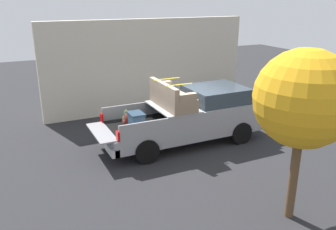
# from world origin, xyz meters

# --- Properties ---
(ground_plane) EXTENTS (40.00, 40.00, 0.00)m
(ground_plane) POSITION_xyz_m (0.00, 0.00, 0.00)
(ground_plane) COLOR #262628
(pickup_truck) EXTENTS (6.05, 2.06, 2.23)m
(pickup_truck) POSITION_xyz_m (0.36, -0.00, 0.95)
(pickup_truck) COLOR gray
(pickup_truck) RESTS_ON ground_plane
(building_facade) EXTENTS (9.23, 0.36, 3.97)m
(building_facade) POSITION_xyz_m (0.42, 4.15, 1.98)
(building_facade) COLOR beige
(building_facade) RESTS_ON ground_plane
(tree_background) EXTENTS (2.10, 2.10, 3.88)m
(tree_background) POSITION_xyz_m (0.20, -4.85, 2.82)
(tree_background) COLOR brown
(tree_background) RESTS_ON ground_plane
(trash_can) EXTENTS (0.60, 0.60, 0.98)m
(trash_can) POSITION_xyz_m (3.77, 2.95, 0.50)
(trash_can) COLOR #3F4C66
(trash_can) RESTS_ON ground_plane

